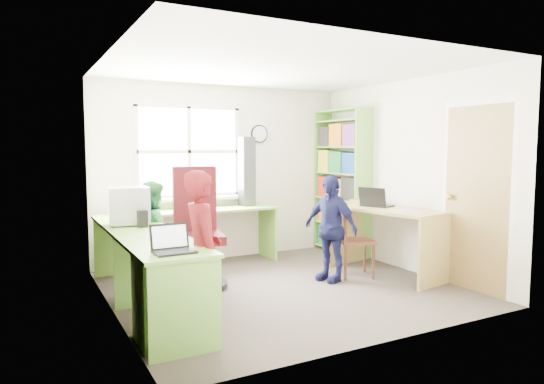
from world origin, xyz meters
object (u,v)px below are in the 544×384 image
at_px(swivel_chair, 197,235).
at_px(person_navy, 330,228).
at_px(potted_plant, 196,198).
at_px(crt_monitor, 129,206).
at_px(laptop_right, 375,202).
at_px(person_green, 154,234).
at_px(bookshelf, 342,185).
at_px(right_desk, 387,226).
at_px(laptop_left, 172,245).
at_px(l_desk, 174,267).
at_px(cd_tower, 247,171).
at_px(person_red, 202,252).
at_px(wooden_chair, 350,236).

bearing_deg(swivel_chair, person_navy, -10.75).
bearing_deg(potted_plant, crt_monitor, -138.01).
relative_size(laptop_right, person_green, 0.38).
xyz_separation_m(bookshelf, potted_plant, (-2.12, 0.32, -0.11)).
distance_m(bookshelf, crt_monitor, 3.25).
xyz_separation_m(swivel_chair, laptop_right, (2.17, -0.44, 0.30)).
distance_m(bookshelf, swivel_chair, 2.56).
bearing_deg(person_navy, potted_plant, -160.75).
relative_size(swivel_chair, potted_plant, 4.66).
relative_size(person_green, person_navy, 0.96).
distance_m(right_desk, laptop_left, 3.08).
relative_size(potted_plant, person_navy, 0.23).
xyz_separation_m(laptop_right, potted_plant, (-1.84, 1.41, 0.02)).
relative_size(l_desk, person_green, 2.48).
height_order(bookshelf, laptop_right, bookshelf).
distance_m(laptop_left, laptop_right, 3.09).
distance_m(bookshelf, person_green, 2.94).
bearing_deg(laptop_right, cd_tower, 16.84).
distance_m(right_desk, potted_plant, 2.48).
height_order(laptop_left, cd_tower, cd_tower).
distance_m(potted_plant, person_red, 2.44).
relative_size(crt_monitor, person_red, 0.32).
bearing_deg(right_desk, person_navy, 163.44).
distance_m(bookshelf, laptop_left, 3.84).
distance_m(l_desk, crt_monitor, 0.99).
bearing_deg(person_navy, cd_tower, 177.60).
bearing_deg(person_navy, right_desk, 65.37).
xyz_separation_m(cd_tower, potted_plant, (-0.72, 0.04, -0.33)).
xyz_separation_m(bookshelf, swivel_chair, (-2.44, -0.65, -0.43)).
bearing_deg(crt_monitor, bookshelf, 18.81).
bearing_deg(person_green, laptop_left, 171.88).
bearing_deg(person_green, laptop_right, -102.49).
distance_m(crt_monitor, person_red, 1.41).
relative_size(wooden_chair, person_navy, 0.74).
xyz_separation_m(wooden_chair, person_green, (-2.19, 0.69, 0.10)).
distance_m(laptop_left, cd_tower, 3.05).
distance_m(bookshelf, laptop_right, 1.13).
relative_size(swivel_chair, crt_monitor, 3.01).
xyz_separation_m(bookshelf, person_green, (-2.88, -0.44, -0.41)).
height_order(bookshelf, swivel_chair, bookshelf).
height_order(right_desk, laptop_right, laptop_right).
relative_size(right_desk, laptop_left, 4.80).
bearing_deg(crt_monitor, person_red, -69.43).
bearing_deg(person_navy, laptop_left, -82.93).
height_order(swivel_chair, person_red, person_red).
bearing_deg(crt_monitor, person_green, 40.84).
bearing_deg(person_red, right_desk, -69.75).
relative_size(cd_tower, potted_plant, 3.32).
distance_m(l_desk, person_green, 1.04).
xyz_separation_m(crt_monitor, potted_plant, (1.07, 0.96, -0.06)).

